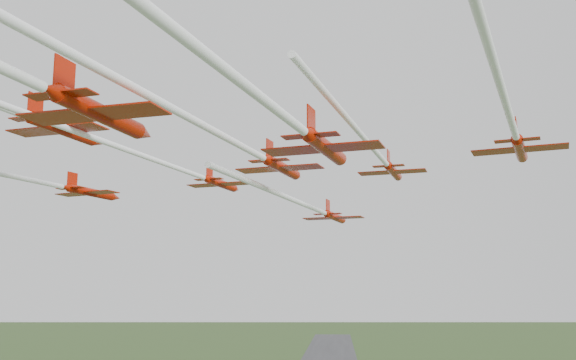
# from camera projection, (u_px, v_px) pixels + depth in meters

# --- Properties ---
(jet_lead) EXTENTS (16.07, 48.18, 2.73)m
(jet_lead) POSITION_uv_depth(u_px,v_px,m) (314.00, 209.00, 88.35)
(jet_lead) COLOR #A61603
(jet_row2_left) EXTENTS (15.37, 45.15, 2.56)m
(jet_row2_left) POSITION_uv_depth(u_px,v_px,m) (185.00, 171.00, 78.40)
(jet_row2_left) COLOR #A61603
(jet_row2_right) EXTENTS (14.28, 46.86, 2.51)m
(jet_row2_right) POSITION_uv_depth(u_px,v_px,m) (378.00, 154.00, 70.39)
(jet_row2_right) COLOR #A61603
(jet_row3_mid) EXTENTS (18.94, 60.10, 2.75)m
(jet_row3_mid) POSITION_uv_depth(u_px,v_px,m) (221.00, 135.00, 54.31)
(jet_row3_mid) COLOR #A61603
(jet_row3_right) EXTENTS (24.43, 65.62, 2.52)m
(jet_row3_right) POSITION_uv_depth(u_px,v_px,m) (502.00, 89.00, 41.84)
(jet_row3_right) COLOR #A61603
(jet_row4_right) EXTENTS (15.86, 48.20, 2.91)m
(jet_row4_right) POSITION_uv_depth(u_px,v_px,m) (285.00, 116.00, 42.96)
(jet_row4_right) COLOR #A61603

